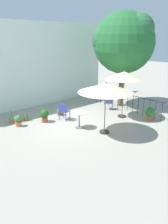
{
  "coord_description": "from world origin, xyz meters",
  "views": [
    {
      "loc": [
        -6.73,
        -7.81,
        4.16
      ],
      "look_at": [
        0.0,
        -0.28,
        0.75
      ],
      "focal_mm": 35.76,
      "sensor_mm": 36.0,
      "label": 1
    }
  ],
  "objects_px": {
    "patio_umbrella_1": "(124,76)",
    "patio_chair_0": "(64,110)",
    "potted_plant_1": "(18,121)",
    "potted_plant_0": "(150,113)",
    "potted_plant_3": "(26,116)",
    "shade_tree": "(124,42)",
    "cafe_table_0": "(79,117)",
    "patio_umbrella_0": "(106,88)",
    "patio_chair_1": "(109,101)",
    "potted_plant_5": "(44,115)",
    "potted_plant_2": "(60,108)",
    "potted_plant_4": "(11,116)"
  },
  "relations": [
    {
      "from": "patio_umbrella_0",
      "to": "cafe_table_0",
      "type": "bearing_deg",
      "value": 111.0
    },
    {
      "from": "patio_chair_1",
      "to": "potted_plant_3",
      "type": "xyz_separation_m",
      "value": [
        -4.59,
        1.64,
        -0.25
      ]
    },
    {
      "from": "patio_umbrella_1",
      "to": "potted_plant_4",
      "type": "bearing_deg",
      "value": 146.64
    },
    {
      "from": "potted_plant_0",
      "to": "potted_plant_5",
      "type": "relative_size",
      "value": 1.06
    },
    {
      "from": "potted_plant_2",
      "to": "potted_plant_4",
      "type": "xyz_separation_m",
      "value": [
        -2.53,
        0.7,
        -0.02
      ]
    },
    {
      "from": "potted_plant_4",
      "to": "potted_plant_5",
      "type": "relative_size",
      "value": 1.01
    },
    {
      "from": "patio_umbrella_1",
      "to": "potted_plant_4",
      "type": "xyz_separation_m",
      "value": [
        -4.88,
        3.21,
        -1.9
      ]
    },
    {
      "from": "patio_chair_1",
      "to": "potted_plant_4",
      "type": "bearing_deg",
      "value": 160.58
    },
    {
      "from": "potted_plant_0",
      "to": "potted_plant_5",
      "type": "bearing_deg",
      "value": 140.83
    },
    {
      "from": "potted_plant_0",
      "to": "patio_umbrella_0",
      "type": "bearing_deg",
      "value": 170.98
    },
    {
      "from": "patio_umbrella_1",
      "to": "potted_plant_1",
      "type": "bearing_deg",
      "value": 152.67
    },
    {
      "from": "patio_umbrella_0",
      "to": "potted_plant_3",
      "type": "bearing_deg",
      "value": 116.46
    },
    {
      "from": "patio_chair_1",
      "to": "patio_umbrella_1",
      "type": "bearing_deg",
      "value": -106.74
    },
    {
      "from": "patio_chair_0",
      "to": "potted_plant_2",
      "type": "xyz_separation_m",
      "value": [
        0.33,
        0.78,
        -0.16
      ]
    },
    {
      "from": "patio_chair_1",
      "to": "potted_plant_3",
      "type": "distance_m",
      "value": 4.88
    },
    {
      "from": "patio_umbrella_1",
      "to": "cafe_table_0",
      "type": "bearing_deg",
      "value": 172.09
    },
    {
      "from": "patio_chair_0",
      "to": "potted_plant_3",
      "type": "relative_size",
      "value": 1.65
    },
    {
      "from": "cafe_table_0",
      "to": "potted_plant_4",
      "type": "xyz_separation_m",
      "value": [
        -2.13,
        2.83,
        -0.18
      ]
    },
    {
      "from": "potted_plant_1",
      "to": "patio_chair_0",
      "type": "bearing_deg",
      "value": -19.76
    },
    {
      "from": "cafe_table_0",
      "to": "potted_plant_1",
      "type": "xyz_separation_m",
      "value": [
        -2.09,
        2.12,
        -0.25
      ]
    },
    {
      "from": "shade_tree",
      "to": "cafe_table_0",
      "type": "xyz_separation_m",
      "value": [
        -4.49,
        -1.13,
        -3.31
      ]
    },
    {
      "from": "potted_plant_0",
      "to": "potted_plant_1",
      "type": "distance_m",
      "value": 6.72
    },
    {
      "from": "shade_tree",
      "to": "patio_chair_0",
      "type": "relative_size",
      "value": 6.15
    },
    {
      "from": "patio_umbrella_0",
      "to": "patio_chair_1",
      "type": "height_order",
      "value": "patio_umbrella_0"
    },
    {
      "from": "potted_plant_5",
      "to": "potted_plant_0",
      "type": "bearing_deg",
      "value": -39.17
    },
    {
      "from": "patio_umbrella_1",
      "to": "patio_chair_0",
      "type": "height_order",
      "value": "patio_umbrella_1"
    },
    {
      "from": "potted_plant_3",
      "to": "patio_umbrella_0",
      "type": "bearing_deg",
      "value": -63.54
    },
    {
      "from": "potted_plant_5",
      "to": "shade_tree",
      "type": "bearing_deg",
      "value": -7.04
    },
    {
      "from": "potted_plant_0",
      "to": "potted_plant_5",
      "type": "distance_m",
      "value": 5.49
    },
    {
      "from": "patio_umbrella_0",
      "to": "potted_plant_2",
      "type": "xyz_separation_m",
      "value": [
        -0.06,
        3.34,
        -1.7
      ]
    },
    {
      "from": "patio_umbrella_1",
      "to": "potted_plant_4",
      "type": "height_order",
      "value": "patio_umbrella_1"
    },
    {
      "from": "patio_umbrella_0",
      "to": "potted_plant_2",
      "type": "relative_size",
      "value": 3.44
    },
    {
      "from": "cafe_table_0",
      "to": "patio_chair_1",
      "type": "height_order",
      "value": "patio_chair_1"
    },
    {
      "from": "patio_chair_0",
      "to": "potted_plant_5",
      "type": "distance_m",
      "value": 1.01
    },
    {
      "from": "cafe_table_0",
      "to": "patio_chair_0",
      "type": "relative_size",
      "value": 0.85
    },
    {
      "from": "patio_umbrella_0",
      "to": "potted_plant_1",
      "type": "distance_m",
      "value": 4.57
    },
    {
      "from": "cafe_table_0",
      "to": "potted_plant_2",
      "type": "distance_m",
      "value": 2.17
    },
    {
      "from": "patio_chair_0",
      "to": "patio_chair_1",
      "type": "distance_m",
      "value": 3.1
    },
    {
      "from": "patio_umbrella_1",
      "to": "cafe_table_0",
      "type": "xyz_separation_m",
      "value": [
        -2.75,
        0.38,
        -1.72
      ]
    },
    {
      "from": "cafe_table_0",
      "to": "potted_plant_5",
      "type": "relative_size",
      "value": 1.17
    },
    {
      "from": "patio_chair_1",
      "to": "potted_plant_0",
      "type": "xyz_separation_m",
      "value": [
        0.28,
        -2.65,
        -0.11
      ]
    },
    {
      "from": "patio_chair_0",
      "to": "potted_plant_4",
      "type": "distance_m",
      "value": 2.66
    },
    {
      "from": "patio_umbrella_1",
      "to": "potted_plant_3",
      "type": "relative_size",
      "value": 4.58
    },
    {
      "from": "patio_umbrella_0",
      "to": "potted_plant_3",
      "type": "relative_size",
      "value": 4.36
    },
    {
      "from": "potted_plant_0",
      "to": "potted_plant_3",
      "type": "distance_m",
      "value": 6.49
    },
    {
      "from": "cafe_table_0",
      "to": "shade_tree",
      "type": "bearing_deg",
      "value": 14.09
    },
    {
      "from": "potted_plant_0",
      "to": "cafe_table_0",
      "type": "bearing_deg",
      "value": 153.83
    },
    {
      "from": "patio_chair_0",
      "to": "potted_plant_3",
      "type": "distance_m",
      "value": 1.99
    },
    {
      "from": "patio_chair_1",
      "to": "potted_plant_3",
      "type": "height_order",
      "value": "patio_chair_1"
    },
    {
      "from": "patio_chair_1",
      "to": "potted_plant_5",
      "type": "xyz_separation_m",
      "value": [
        -3.98,
        0.81,
        -0.15
      ]
    }
  ]
}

